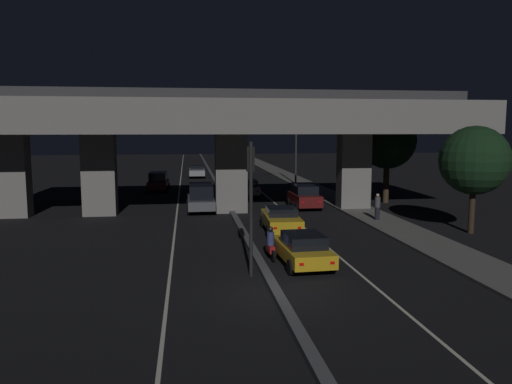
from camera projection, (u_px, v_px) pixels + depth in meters
ground_plane at (276, 294)px, 17.60m from camera, size 200.00×200.00×0.00m
lane_line_left_inner at (180, 185)px, 51.48m from camera, size 0.12×126.00×0.00m
lane_line_right_inner at (252, 184)px, 52.51m from camera, size 0.12×126.00×0.00m
median_divider at (217, 184)px, 51.98m from camera, size 0.37×126.00×0.21m
sidewalk_right at (318, 191)px, 46.34m from camera, size 2.70×126.00×0.14m
elevated_overpass at (226, 122)px, 34.18m from camera, size 34.46×9.57×8.51m
traffic_light_left_of_median at (251, 185)px, 19.38m from camera, size 0.30×0.49×5.30m
street_lamp at (293, 141)px, 51.06m from camera, size 2.21×0.32×7.69m
car_taxi_yellow_lead at (303, 249)px, 21.20m from camera, size 2.07×4.27×1.40m
car_taxi_yellow_second at (281, 219)px, 27.95m from camera, size 2.13×4.62×1.45m
car_dark_red_third at (304, 196)px, 36.62m from camera, size 1.94×4.12×1.71m
car_silver_fourth at (248, 188)px, 43.17m from camera, size 1.88×4.27×1.44m
car_grey_fifth at (236, 178)px, 51.99m from camera, size 2.06×4.66×1.49m
car_grey_lead_oncoming at (201, 197)px, 35.14m from camera, size 1.99×4.63×1.93m
car_dark_red_second_oncoming at (158, 181)px, 46.75m from camera, size 2.02×4.42×1.80m
car_silver_third_oncoming at (197, 171)px, 60.13m from camera, size 2.02×4.59×1.44m
motorcycle_red_filtering_near at (271, 245)px, 22.24m from camera, size 0.33×1.71×1.48m
pedestrian_on_sidewalk at (377, 207)px, 31.15m from camera, size 0.35×0.35×1.65m
roadside_tree_kerbside_near at (474, 161)px, 27.34m from camera, size 3.79×3.79×5.98m
roadside_tree_kerbside_mid at (387, 141)px, 38.88m from camera, size 4.45×4.45×7.14m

